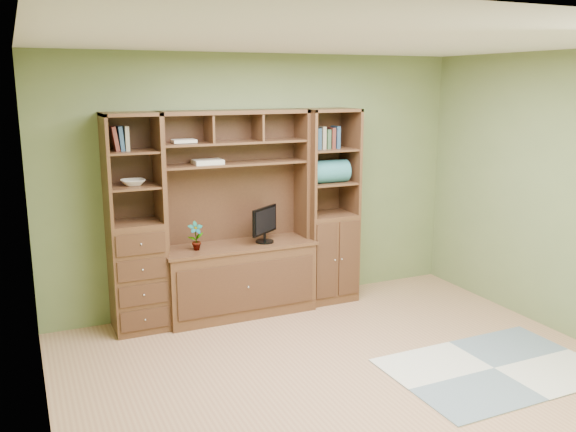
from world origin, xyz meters
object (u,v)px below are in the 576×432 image
left_tower (135,224)px  right_tower (328,206)px  center_hutch (238,216)px  monitor (265,218)px

left_tower → right_tower: 2.02m
center_hutch → left_tower: size_ratio=1.00×
left_tower → right_tower: size_ratio=1.00×
center_hutch → right_tower: (1.02, 0.04, 0.00)m
monitor → center_hutch: bearing=136.5°
left_tower → monitor: (1.26, -0.07, -0.04)m
center_hutch → right_tower: bearing=2.2°
right_tower → monitor: size_ratio=4.09×
left_tower → center_hutch: bearing=-2.3°
left_tower → right_tower: same height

